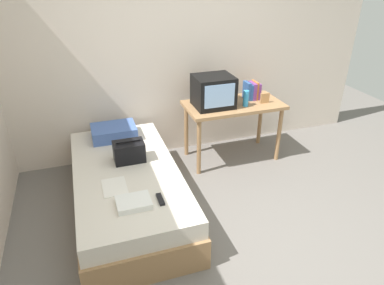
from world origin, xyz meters
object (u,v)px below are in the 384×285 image
Objects in this scene: magazine at (115,187)px; tv at (213,91)px; water_bottle at (246,98)px; picture_frame at (265,98)px; desk at (233,111)px; book_row at (252,91)px; folded_towel at (134,203)px; pillow at (114,132)px; handbag at (129,152)px; remote_dark at (160,199)px; bed at (128,189)px.

tv is at bearing 35.26° from magazine.
picture_frame is (0.26, 0.01, -0.03)m from water_bottle.
book_row is at bearing 16.03° from desk.
desk is 0.34m from book_row.
picture_frame reaches higher than folded_towel.
tv is 1.22m from pillow.
handbag is 0.75m from remote_dark.
tv is 2.82× the size of remote_dark.
water_bottle reaches higher than desk.
magazine is at bearing -149.58° from desk.
book_row is (0.27, 0.08, 0.20)m from desk.
bed is at bearing -160.93° from water_bottle.
remote_dark reaches higher than bed.
tv is 1.60m from remote_dark.
handbag reaches higher than remote_dark.
book_row reaches higher than magazine.
magazine is 0.46m from remote_dark.
book_row is 2.10m from magazine.
picture_frame reaches higher than desk.
bed is at bearing -155.66° from desk.
folded_towel is (0.12, -0.31, 0.02)m from magazine.
tv is at bearing 24.17° from handbag.
desk reaches higher than magazine.
water_bottle is 0.86× the size of book_row.
desk is 1.43m from handbag.
folded_towel is at bearing -142.75° from book_row.
book_row reaches higher than pillow.
magazine is (-1.90, -0.80, -0.32)m from picture_frame.
pillow is at bearing 172.58° from water_bottle.
book_row is (0.17, 0.19, 0.01)m from water_bottle.
desk is at bearing 40.35° from folded_towel.
picture_frame is 2.12m from folded_towel.
water_bottle reaches higher than magazine.
picture_frame reaches higher than bed.
handbag is (-1.34, -0.49, -0.07)m from desk.
handbag is (0.07, 0.15, 0.34)m from bed.
book_row is 1.72m from pillow.
tv reaches higher than pillow.
tv is at bearing 46.17° from folded_towel.
tv is at bearing 162.52° from water_bottle.
desk reaches higher than pillow.
handbag is (0.08, -0.57, 0.03)m from pillow.
magazine reaches higher than bed.
book_row is (0.54, 0.08, -0.08)m from tv.
magazine is at bearing -157.03° from picture_frame.
handbag is 1.92× the size of remote_dark.
tv reaches higher than handbag.
picture_frame is at bearing -5.91° from pillow.
magazine is 0.33m from folded_towel.
folded_towel is at bearing -144.26° from water_bottle.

